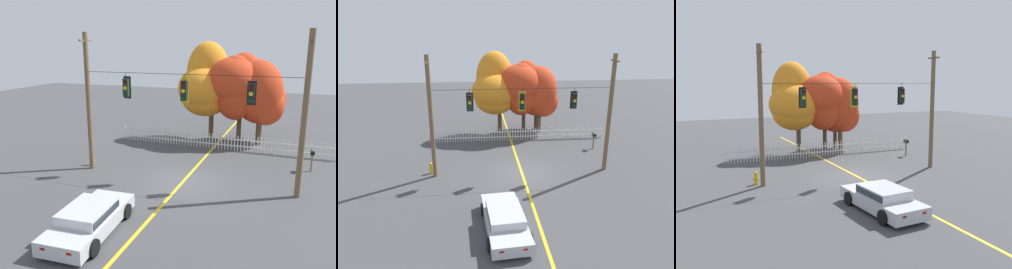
# 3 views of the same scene
# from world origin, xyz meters

# --- Properties ---
(ground) EXTENTS (80.00, 80.00, 0.00)m
(ground) POSITION_xyz_m (0.00, 0.00, 0.00)
(ground) COLOR #424244
(lane_centerline_stripe) EXTENTS (0.16, 36.00, 0.01)m
(lane_centerline_stripe) POSITION_xyz_m (0.00, 0.00, 0.00)
(lane_centerline_stripe) COLOR gold
(lane_centerline_stripe) RESTS_ON ground
(signal_support_span) EXTENTS (11.71, 1.10, 7.78)m
(signal_support_span) POSITION_xyz_m (0.00, 0.00, 3.96)
(signal_support_span) COLOR brown
(signal_support_span) RESTS_ON ground
(traffic_signal_northbound_primary) EXTENTS (0.43, 0.38, 1.39)m
(traffic_signal_northbound_primary) POSITION_xyz_m (-3.30, 0.01, 4.88)
(traffic_signal_northbound_primary) COLOR black
(traffic_signal_southbound_primary) EXTENTS (0.43, 0.38, 1.44)m
(traffic_signal_southbound_primary) POSITION_xyz_m (-0.04, 0.01, 4.86)
(traffic_signal_southbound_primary) COLOR black
(traffic_signal_northbound_secondary) EXTENTS (0.43, 0.38, 1.37)m
(traffic_signal_northbound_secondary) POSITION_xyz_m (3.29, 0.01, 4.88)
(traffic_signal_northbound_secondary) COLOR black
(white_picket_fence) EXTENTS (15.27, 0.06, 1.08)m
(white_picket_fence) POSITION_xyz_m (0.61, 6.63, 0.54)
(white_picket_fence) COLOR white
(white_picket_fence) RESTS_ON ground
(autumn_maple_near_fence) EXTENTS (4.01, 4.04, 7.40)m
(autumn_maple_near_fence) POSITION_xyz_m (-1.23, 8.85, 4.17)
(autumn_maple_near_fence) COLOR brown
(autumn_maple_near_fence) RESTS_ON ground
(autumn_maple_mid) EXTENTS (3.98, 3.65, 6.62)m
(autumn_maple_mid) POSITION_xyz_m (1.15, 8.48, 4.42)
(autumn_maple_mid) COLOR #473828
(autumn_maple_mid) RESTS_ON ground
(autumn_oak_far_east) EXTENTS (3.67, 3.57, 5.68)m
(autumn_oak_far_east) POSITION_xyz_m (2.78, 9.61, 3.45)
(autumn_oak_far_east) COLOR brown
(autumn_oak_far_east) RESTS_ON ground
(autumn_maple_far_west) EXTENTS (3.65, 3.14, 6.15)m
(autumn_maple_far_west) POSITION_xyz_m (2.79, 8.65, 3.71)
(autumn_maple_far_west) COLOR brown
(autumn_maple_far_west) RESTS_ON ground
(parked_car) EXTENTS (2.25, 4.72, 1.15)m
(parked_car) POSITION_xyz_m (-1.72, -6.33, 0.61)
(parked_car) COLOR #B7BABF
(parked_car) RESTS_ON ground
(fire_hydrant) EXTENTS (0.38, 0.22, 0.75)m
(fire_hydrant) POSITION_xyz_m (-6.02, 0.47, 0.37)
(fire_hydrant) COLOR gold
(fire_hydrant) RESTS_ON ground
(roadside_mailbox) EXTENTS (0.25, 0.44, 1.31)m
(roadside_mailbox) POSITION_xyz_m (6.41, 4.01, 1.07)
(roadside_mailbox) COLOR brown
(roadside_mailbox) RESTS_ON ground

